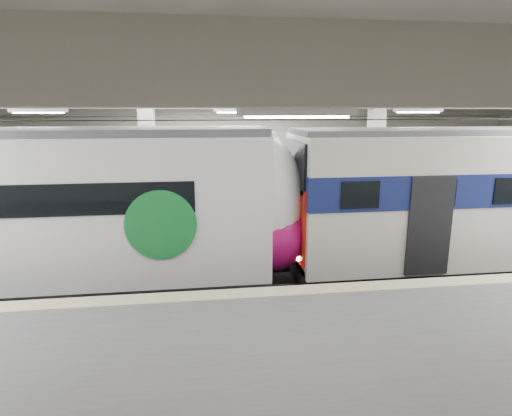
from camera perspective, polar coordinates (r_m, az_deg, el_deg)
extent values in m
cube|color=black|center=(12.88, -1.17, -9.99)|extent=(36.00, 24.00, 0.10)
cube|color=silver|center=(11.86, -1.29, 15.76)|extent=(36.00, 24.00, 0.20)
cube|color=beige|center=(21.93, -4.21, 7.16)|extent=(30.00, 0.10, 5.50)
cube|color=beige|center=(9.46, 1.10, -11.15)|extent=(30.00, 0.50, 0.02)
cube|color=beige|center=(15.04, -14.02, 4.10)|extent=(0.50, 0.50, 5.50)
cube|color=beige|center=(16.23, 15.40, 4.66)|extent=(0.50, 0.50, 5.50)
cube|color=beige|center=(11.85, -1.29, 14.31)|extent=(30.00, 18.00, 0.50)
cube|color=#59544C|center=(12.83, -1.17, -9.45)|extent=(30.00, 1.52, 0.16)
cube|color=#59544C|center=(18.01, -3.17, -2.79)|extent=(30.00, 1.52, 0.16)
cylinder|color=black|center=(11.85, -1.27, 11.65)|extent=(30.00, 0.03, 0.03)
cylinder|color=black|center=(17.33, -3.37, 12.07)|extent=(30.00, 0.03, 0.03)
cube|color=white|center=(9.87, 0.06, 12.66)|extent=(26.00, 8.40, 0.12)
cube|color=white|center=(12.87, -28.04, -0.09)|extent=(12.69, 2.83, 3.81)
ellipsoid|color=white|center=(12.19, 1.12, 0.81)|extent=(2.25, 2.77, 3.73)
ellipsoid|color=#AF0E5E|center=(12.42, 1.65, -2.95)|extent=(2.38, 2.83, 2.28)
cylinder|color=#178033|center=(10.74, -12.57, -2.24)|extent=(1.76, 0.06, 1.76)
cube|color=#4C4C51|center=(12.62, -29.02, 8.81)|extent=(12.69, 2.32, 0.20)
cube|color=black|center=(13.44, -27.10, -8.65)|extent=(12.69, 1.98, 0.70)
cube|color=beige|center=(15.29, 30.40, 1.45)|extent=(13.28, 2.91, 3.78)
cube|color=navy|center=(15.22, 30.60, 3.13)|extent=(13.32, 2.97, 0.92)
cube|color=red|center=(12.48, 5.12, -1.51)|extent=(0.08, 2.47, 2.08)
cube|color=black|center=(12.18, 5.27, 5.73)|extent=(0.08, 2.33, 1.36)
cube|color=black|center=(15.76, 29.55, -5.82)|extent=(13.28, 2.04, 0.70)
cube|color=white|center=(17.80, -18.31, 3.44)|extent=(12.68, 2.60, 3.44)
cube|color=#178033|center=(17.74, -18.41, 4.88)|extent=(12.72, 2.65, 0.72)
cube|color=#4C4C51|center=(17.61, -18.73, 9.25)|extent=(12.67, 2.14, 0.16)
cube|color=black|center=(18.20, -17.88, -2.52)|extent=(12.67, 2.32, 0.60)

